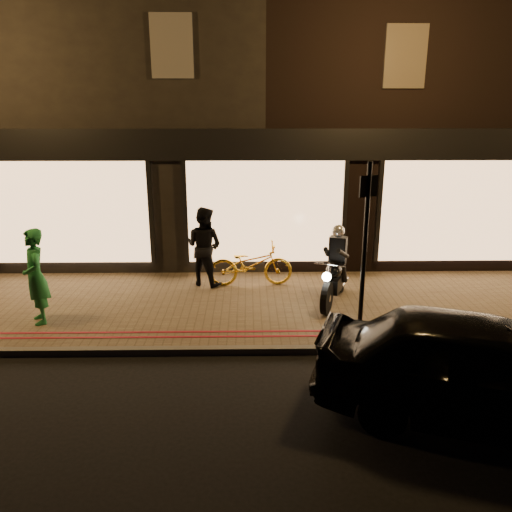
% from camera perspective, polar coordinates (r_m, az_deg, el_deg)
% --- Properties ---
extents(ground, '(90.00, 90.00, 0.00)m').
position_cam_1_polar(ground, '(8.45, 1.92, -11.23)').
color(ground, black).
rests_on(ground, ground).
extents(sidewalk, '(50.00, 4.00, 0.12)m').
position_cam_1_polar(sidewalk, '(10.24, 1.38, -5.71)').
color(sidewalk, brown).
rests_on(sidewalk, ground).
extents(kerb_stone, '(50.00, 0.14, 0.12)m').
position_cam_1_polar(kerb_stone, '(8.47, 1.91, -10.71)').
color(kerb_stone, '#59544C').
rests_on(kerb_stone, ground).
extents(red_kerb_lines, '(50.00, 0.26, 0.01)m').
position_cam_1_polar(red_kerb_lines, '(8.89, 1.76, -8.87)').
color(red_kerb_lines, maroon).
rests_on(red_kerb_lines, sidewalk).
extents(building_row, '(48.00, 10.11, 8.50)m').
position_cam_1_polar(building_row, '(16.46, 0.47, 17.63)').
color(building_row, black).
rests_on(building_row, ground).
extents(motorcycle, '(0.90, 1.85, 1.59)m').
position_cam_1_polar(motorcycle, '(10.22, 9.03, -1.92)').
color(motorcycle, black).
rests_on(motorcycle, sidewalk).
extents(sign_post, '(0.33, 0.17, 3.00)m').
position_cam_1_polar(sign_post, '(8.56, 12.36, 1.68)').
color(sign_post, black).
rests_on(sign_post, sidewalk).
extents(bicycle_gold, '(1.88, 0.75, 0.97)m').
position_cam_1_polar(bicycle_gold, '(11.07, -0.61, -0.96)').
color(bicycle_gold, gold).
rests_on(bicycle_gold, sidewalk).
extents(person_green, '(0.68, 0.77, 1.77)m').
position_cam_1_polar(person_green, '(9.89, -23.88, -2.17)').
color(person_green, '#207B3A').
rests_on(person_green, sidewalk).
extents(person_dark, '(1.07, 0.99, 1.76)m').
position_cam_1_polar(person_dark, '(11.09, -5.95, 1.11)').
color(person_dark, black).
rests_on(person_dark, sidewalk).
extents(parked_car, '(4.61, 3.06, 1.46)m').
position_cam_1_polar(parked_car, '(7.15, 24.53, -11.71)').
color(parked_car, black).
rests_on(parked_car, ground).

